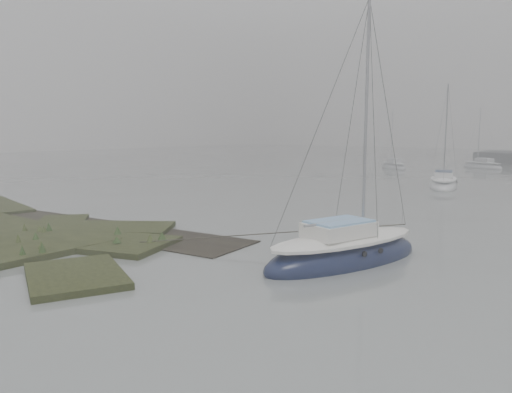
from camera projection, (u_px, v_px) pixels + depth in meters
The scene contains 5 objects.
ground at pixel (428, 185), 38.24m from camera, with size 160.00×160.00×0.00m, color slate.
sailboat_main at pixel (344, 254), 15.82m from camera, with size 3.80×6.59×8.84m.
sailboat_white at pixel (443, 184), 36.13m from camera, with size 3.47×6.01×8.06m.
sailboat_far_a at pixel (394, 166), 54.09m from camera, with size 4.72×4.61×7.01m.
sailboat_far_c at pixel (482, 166), 54.72m from camera, with size 5.24×3.88×7.15m.
Camera 1 is at (12.88, -8.14, 4.18)m, focal length 35.00 mm.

